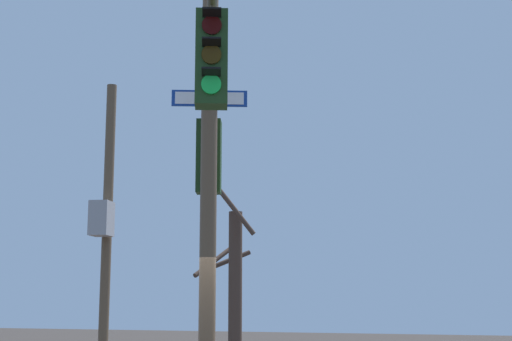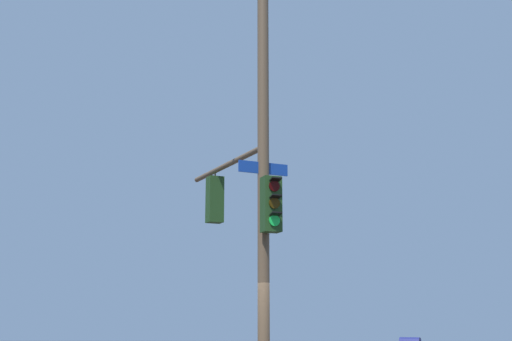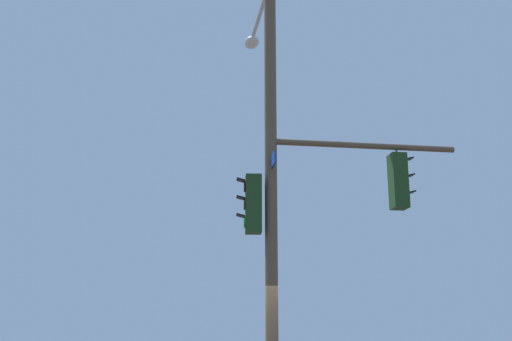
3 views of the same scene
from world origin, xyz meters
TOP-DOWN VIEW (x-y plane):
  - main_signal_pole_assembly at (0.50, 0.49)m, footprint 4.85×3.15m

SIDE VIEW (x-z plane):
  - main_signal_pole_assembly at x=0.50m, z-range 0.26..9.49m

